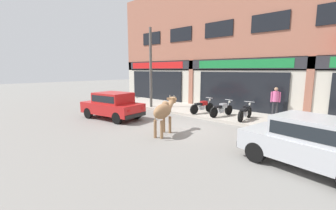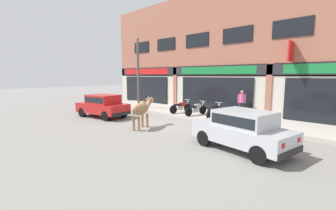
{
  "view_description": "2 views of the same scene",
  "coord_description": "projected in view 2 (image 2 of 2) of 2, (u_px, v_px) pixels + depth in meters",
  "views": [
    {
      "loc": [
        6.51,
        -7.82,
        2.71
      ],
      "look_at": [
        -1.87,
        1.0,
        0.78
      ],
      "focal_mm": 24.0,
      "sensor_mm": 36.0,
      "label": 1
    },
    {
      "loc": [
        8.86,
        -8.5,
        2.71
      ],
      "look_at": [
        -0.27,
        1.0,
        0.95
      ],
      "focal_mm": 24.0,
      "sensor_mm": 36.0,
      "label": 2
    }
  ],
  "objects": [
    {
      "name": "motorcycle_1",
      "position": [
        196.0,
        109.0,
        14.42
      ],
      "size": [
        0.6,
        1.8,
        0.88
      ],
      "color": "black",
      "rests_on": "sidewalk"
    },
    {
      "name": "pedestrian",
      "position": [
        242.0,
        100.0,
        14.29
      ],
      "size": [
        0.46,
        0.32,
        1.6
      ],
      "color": "#2D2D33",
      "rests_on": "sidewalk"
    },
    {
      "name": "car_0",
      "position": [
        242.0,
        128.0,
        8.06
      ],
      "size": [
        3.78,
        2.16,
        1.46
      ],
      "color": "black",
      "rests_on": "ground"
    },
    {
      "name": "shop_building",
      "position": [
        217.0,
        54.0,
        16.14
      ],
      "size": [
        23.0,
        1.4,
        8.86
      ],
      "color": "#9E604C",
      "rests_on": "ground"
    },
    {
      "name": "car_1",
      "position": [
        103.0,
        105.0,
        14.47
      ],
      "size": [
        3.77,
        2.13,
        1.46
      ],
      "color": "black",
      "rests_on": "ground"
    },
    {
      "name": "ground_plane",
      "position": [
        159.0,
        124.0,
        12.51
      ],
      "size": [
        90.0,
        90.0,
        0.0
      ],
      "primitive_type": "plane",
      "color": "gray"
    },
    {
      "name": "cow",
      "position": [
        141.0,
        109.0,
        11.36
      ],
      "size": [
        1.08,
        2.04,
        1.61
      ],
      "color": "#936B47",
      "rests_on": "ground"
    },
    {
      "name": "utility_pole",
      "position": [
        138.0,
        74.0,
        17.3
      ],
      "size": [
        0.18,
        0.18,
        5.31
      ],
      "primitive_type": "cylinder",
      "color": "#595651",
      "rests_on": "sidewalk"
    },
    {
      "name": "motorcycle_2",
      "position": [
        214.0,
        111.0,
        13.55
      ],
      "size": [
        0.52,
        1.81,
        0.88
      ],
      "color": "black",
      "rests_on": "sidewalk"
    },
    {
      "name": "motorcycle_0",
      "position": [
        181.0,
        107.0,
        15.35
      ],
      "size": [
        0.61,
        1.8,
        0.88
      ],
      "color": "black",
      "rests_on": "sidewalk"
    },
    {
      "name": "sidewalk",
      "position": [
        200.0,
        114.0,
        15.29
      ],
      "size": [
        19.0,
        3.39,
        0.15
      ],
      "primitive_type": "cube",
      "color": "#B7AFA3",
      "rests_on": "ground"
    }
  ]
}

